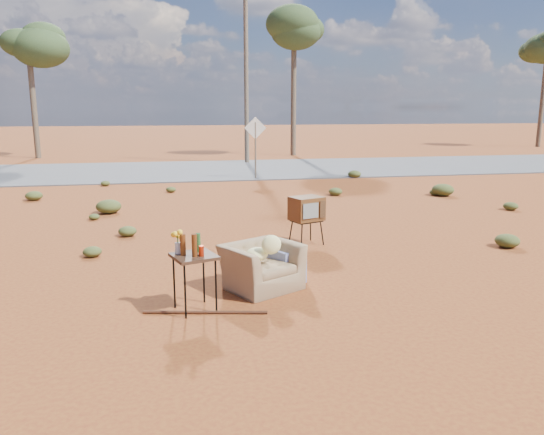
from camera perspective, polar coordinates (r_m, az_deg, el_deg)
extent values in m
plane|color=brown|center=(7.22, 1.91, -8.59)|extent=(140.00, 140.00, 0.00)
cube|color=#565659|center=(21.80, -6.97, 5.12)|extent=(140.00, 7.00, 0.04)
imported|color=olive|center=(7.44, -1.14, -4.49)|extent=(1.17, 1.03, 0.86)
ellipsoid|color=#F5F296|center=(7.43, -1.64, -3.96)|extent=(0.31, 0.31, 0.18)
ellipsoid|color=#F5F296|center=(7.28, -0.07, -2.94)|extent=(0.27, 0.14, 0.27)
cube|color=navy|center=(7.84, 1.08, -5.01)|extent=(0.66, 0.76, 0.50)
cube|color=black|center=(9.83, 3.72, -0.35)|extent=(0.60, 0.54, 0.03)
cylinder|color=black|center=(9.61, 3.21, -2.01)|extent=(0.03, 0.03, 0.45)
cylinder|color=black|center=(9.87, 5.39, -1.67)|extent=(0.03, 0.03, 0.45)
cylinder|color=black|center=(9.89, 2.02, -1.60)|extent=(0.03, 0.03, 0.45)
cylinder|color=black|center=(10.15, 4.17, -1.28)|extent=(0.03, 0.03, 0.45)
cube|color=#5C3017|center=(9.78, 3.74, 0.98)|extent=(0.68, 0.61, 0.44)
cube|color=slate|center=(9.56, 4.17, 0.71)|extent=(0.32, 0.14, 0.27)
cube|color=#472D19|center=(9.72, 5.47, 0.88)|extent=(0.13, 0.06, 0.31)
cube|color=#3C2416|center=(6.65, -8.39, -4.15)|extent=(0.63, 0.63, 0.04)
cylinder|color=black|center=(6.51, -9.33, -7.78)|extent=(0.02, 0.02, 0.70)
cylinder|color=black|center=(6.65, -6.05, -7.27)|extent=(0.02, 0.02, 0.70)
cylinder|color=black|center=(6.87, -10.48, -6.77)|extent=(0.02, 0.02, 0.70)
cylinder|color=black|center=(7.00, -7.35, -6.32)|extent=(0.02, 0.02, 0.70)
cylinder|color=#53260D|center=(6.62, -9.56, -2.92)|extent=(0.07, 0.07, 0.26)
cylinder|color=#53260D|center=(6.53, -8.35, -2.99)|extent=(0.07, 0.07, 0.28)
cylinder|color=#255123|center=(6.74, -7.94, -2.69)|extent=(0.06, 0.06, 0.24)
cylinder|color=#AE260D|center=(6.56, -7.61, -3.58)|extent=(0.06, 0.06, 0.13)
cylinder|color=silver|center=(6.71, -10.08, -3.25)|extent=(0.08, 0.08, 0.14)
ellipsoid|color=yellow|center=(6.67, -10.13, -1.93)|extent=(0.16, 0.16, 0.12)
cylinder|color=#492313|center=(6.73, -7.21, -10.08)|extent=(1.53, 0.35, 0.04)
cylinder|color=brown|center=(18.90, -1.79, 7.18)|extent=(0.06, 0.06, 2.00)
cube|color=silver|center=(18.86, -1.81, 9.60)|extent=(0.78, 0.04, 0.78)
cylinder|color=brown|center=(29.33, -24.32, 11.71)|extent=(0.28, 0.28, 6.00)
ellipsoid|color=#3D532B|center=(29.47, -24.75, 16.56)|extent=(3.20, 3.20, 2.20)
cylinder|color=brown|center=(28.38, 2.34, 13.76)|extent=(0.28, 0.28, 7.00)
ellipsoid|color=#3D532B|center=(28.64, 2.39, 19.77)|extent=(3.20, 3.20, 2.20)
cylinder|color=brown|center=(38.61, 27.12, 11.61)|extent=(0.28, 0.28, 6.50)
cylinder|color=brown|center=(24.40, -2.80, 15.26)|extent=(0.20, 0.20, 8.00)
ellipsoid|color=#465123|center=(10.61, 23.99, -2.29)|extent=(0.44, 0.44, 0.24)
ellipsoid|color=#465123|center=(13.39, -17.17, 1.14)|extent=(0.60, 0.60, 0.33)
ellipsoid|color=#465123|center=(14.48, 24.29, 1.13)|extent=(0.36, 0.36, 0.20)
ellipsoid|color=#465123|center=(15.53, 6.84, 2.79)|extent=(0.40, 0.40, 0.22)
ellipsoid|color=#465123|center=(16.28, -10.82, 2.98)|extent=(0.30, 0.30, 0.17)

